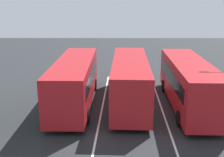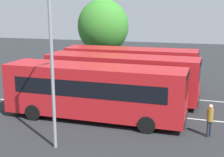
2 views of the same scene
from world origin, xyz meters
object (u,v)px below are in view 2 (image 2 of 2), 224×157
bus_center_left (121,77)px  pedestrian (210,118)px  bus_center_right (131,66)px  street_lamp (54,59)px  bus_far_left (94,91)px  depot_tree (103,26)px

bus_center_left → pedestrian: size_ratio=6.17×
bus_center_right → street_lamp: street_lamp is taller
bus_center_left → street_lamp: (-1.18, -7.92, 2.46)m
bus_far_left → bus_center_right: (0.42, 7.97, 0.00)m
depot_tree → bus_far_left: bearing=-74.9°
bus_far_left → pedestrian: size_ratio=6.15×
pedestrian → bus_center_left: bearing=10.6°
bus_center_right → bus_center_left: bearing=-86.6°
bus_center_right → street_lamp: size_ratio=1.45×
bus_center_right → street_lamp: bearing=-94.2°
street_lamp → depot_tree: bearing=14.7°
bus_far_left → depot_tree: (-3.81, 14.10, 2.76)m
bus_center_left → bus_far_left: bearing=-96.3°
bus_far_left → street_lamp: 4.64m
bus_far_left → street_lamp: size_ratio=1.46×
bus_center_right → pedestrian: 10.73m
bus_center_right → depot_tree: bearing=125.1°
bus_far_left → street_lamp: street_lamp is taller
pedestrian → depot_tree: size_ratio=0.24×
bus_center_left → pedestrian: 7.66m
bus_center_left → depot_tree: depot_tree is taller
pedestrian → street_lamp: bearing=73.7°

